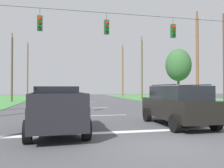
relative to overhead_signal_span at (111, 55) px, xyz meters
The scene contains 15 objects.
ground_plane 9.12m from the overhead_signal_span, 90.64° to the right, with size 120.00×120.00×0.00m, color #47474C.
stop_bar_stripe 6.96m from the overhead_signal_span, 90.92° to the right, with size 15.36×0.45×0.01m, color white.
lane_dash_0 4.14m from the overhead_signal_span, 103.23° to the left, with size 0.15×2.50×0.01m, color white.
lane_dash_1 7.70m from the overhead_signal_span, 90.80° to the left, with size 0.15×2.50×0.01m, color white.
lane_dash_2 15.78m from the overhead_signal_span, 90.34° to the left, with size 0.15×2.50×0.01m, color white.
overhead_signal_span is the anchor object (origin of this frame).
pickup_truck 6.78m from the overhead_signal_span, 125.09° to the right, with size 2.49×5.49×1.95m.
suv_black 6.03m from the overhead_signal_span, 61.95° to the right, with size 2.22×4.80×2.05m.
distant_car_crossing_white 9.95m from the overhead_signal_span, 107.00° to the left, with size 2.27×4.42×1.52m.
utility_pole_mid_right 10.95m from the overhead_signal_span, 26.91° to the left, with size 0.27×1.81×9.45m.
utility_pole_far_right 21.79m from the overhead_signal_span, 64.62° to the left, with size 0.29×1.99×10.23m.
utility_pole_near_left 34.61m from the overhead_signal_span, 73.56° to the left, with size 0.30×1.80×11.38m.
utility_pole_distant_right 20.87m from the overhead_signal_span, 118.38° to the left, with size 0.27×1.76×9.44m.
utility_pole_distant_left 34.54m from the overhead_signal_span, 106.72° to the left, with size 0.27×1.97×11.18m.
tree_roadside_right 16.88m from the overhead_signal_span, 46.23° to the left, with size 3.32×3.32×7.00m.
Camera 1 is at (-3.14, -6.92, 1.88)m, focal length 36.63 mm.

